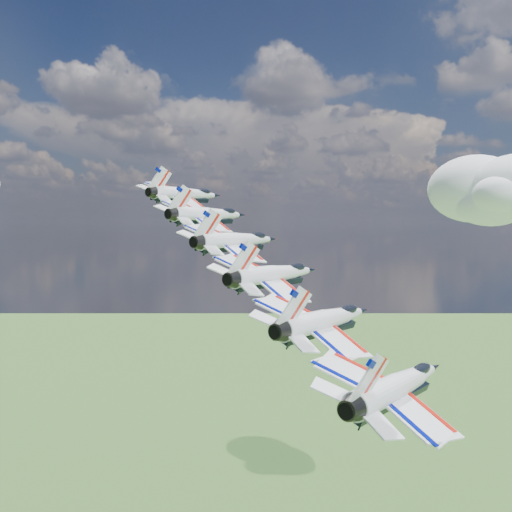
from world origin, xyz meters
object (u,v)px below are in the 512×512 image
(jet_4, at_px, (327,320))
(jet_5, at_px, (399,385))
(jet_2, at_px, (239,240))
(jet_0, at_px, (187,194))
(jet_3, at_px, (276,274))
(jet_1, at_px, (210,215))

(jet_4, height_order, jet_5, jet_4)
(jet_2, relative_size, jet_5, 1.00)
(jet_5, bearing_deg, jet_0, 153.99)
(jet_0, xyz_separation_m, jet_3, (21.98, -26.02, -10.89))
(jet_0, xyz_separation_m, jet_2, (14.65, -17.34, -7.26))
(jet_0, xyz_separation_m, jet_1, (7.33, -8.67, -3.63))
(jet_0, height_order, jet_1, jet_0)
(jet_2, xyz_separation_m, jet_3, (7.33, -8.67, -3.63))
(jet_1, relative_size, jet_4, 1.00)
(jet_4, relative_size, jet_5, 1.00)
(jet_4, xyz_separation_m, jet_5, (7.33, -8.67, -3.63))
(jet_0, relative_size, jet_1, 1.00)
(jet_2, distance_m, jet_5, 35.76)
(jet_1, bearing_deg, jet_2, -26.01)
(jet_3, height_order, jet_5, jet_3)
(jet_2, height_order, jet_5, jet_2)
(jet_2, relative_size, jet_4, 1.00)
(jet_1, xyz_separation_m, jet_4, (21.98, -26.02, -10.89))
(jet_2, bearing_deg, jet_0, 153.99)
(jet_3, height_order, jet_4, jet_3)
(jet_4, bearing_deg, jet_0, 153.99)
(jet_1, relative_size, jet_5, 1.00)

